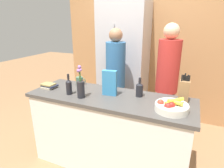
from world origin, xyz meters
TOP-DOWN VIEW (x-y plane):
  - ground_plane at (0.00, 0.00)m, footprint 14.00×14.00m
  - kitchen_island at (0.00, 0.00)m, footprint 1.89×0.64m
  - back_wall_wood at (0.00, 1.61)m, footprint 3.09×0.12m
  - refrigerator at (-0.28, 1.25)m, footprint 0.79×0.63m
  - fruit_bowl at (0.69, -0.10)m, footprint 0.31×0.31m
  - knife_block at (0.78, 0.18)m, footprint 0.10×0.09m
  - flower_vase at (-0.27, -0.16)m, footprint 0.08×0.08m
  - cereal_box at (-0.01, 0.04)m, footprint 0.17×0.08m
  - coffee_mug at (-0.54, 0.23)m, footprint 0.13×0.09m
  - book_stack at (-0.82, -0.05)m, footprint 0.20×0.16m
  - bottle_oil at (-0.45, -0.13)m, footprint 0.07×0.07m
  - bottle_vinegar at (0.31, 0.13)m, footprint 0.08×0.08m
  - person_at_sink at (-0.20, 0.67)m, footprint 0.28×0.28m
  - person_in_blue at (0.54, 0.68)m, footprint 0.29×0.29m

SIDE VIEW (x-z plane):
  - ground_plane at x=0.00m, z-range 0.00..0.00m
  - kitchen_island at x=0.00m, z-range 0.00..0.92m
  - person_at_sink at x=-0.20m, z-range 0.12..1.76m
  - book_stack at x=-0.82m, z-range 0.92..0.98m
  - fruit_bowl at x=0.69m, z-range 0.90..1.03m
  - coffee_mug at x=-0.54m, z-range 0.92..1.02m
  - person_in_blue at x=0.54m, z-range 0.12..1.83m
  - bottle_vinegar at x=0.31m, z-range 0.90..1.12m
  - bottle_oil at x=-0.45m, z-range 0.89..1.14m
  - refrigerator at x=-0.28m, z-range 0.00..2.05m
  - knife_block at x=0.78m, z-range 0.89..1.19m
  - flower_vase at x=-0.27m, z-range 0.86..1.22m
  - cereal_box at x=-0.01m, z-range 0.92..1.21m
  - back_wall_wood at x=0.00m, z-range 0.00..2.60m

